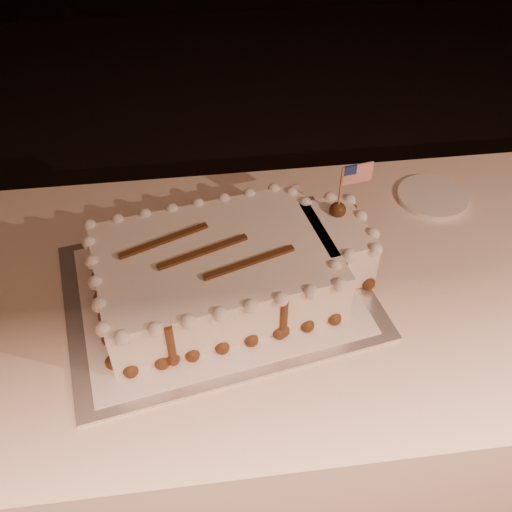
{
  "coord_description": "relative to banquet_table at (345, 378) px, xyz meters",
  "views": [
    {
      "loc": [
        -0.33,
        -0.19,
        1.62
      ],
      "look_at": [
        -0.23,
        0.6,
        0.84
      ],
      "focal_mm": 40.0,
      "sensor_mm": 36.0,
      "label": 1
    }
  ],
  "objects": [
    {
      "name": "side_plate",
      "position": [
        0.23,
        0.23,
        0.38
      ],
      "size": [
        0.17,
        0.17,
        0.01
      ],
      "primitive_type": "cylinder",
      "color": "white",
      "rests_on": "banquet_table"
    },
    {
      "name": "banquet_table",
      "position": [
        0.0,
        0.0,
        0.0
      ],
      "size": [
        2.4,
        0.8,
        0.75
      ],
      "primitive_type": "cube",
      "color": "#FFE0C5",
      "rests_on": "ground"
    },
    {
      "name": "sheet_cake",
      "position": [
        -0.28,
        0.0,
        0.44
      ],
      "size": [
        0.58,
        0.39,
        0.23
      ],
      "color": "white",
      "rests_on": "doily"
    },
    {
      "name": "doily",
      "position": [
        -0.31,
        -0.0,
        0.38
      ],
      "size": [
        0.6,
        0.5,
        0.0
      ],
      "primitive_type": "cube",
      "rotation": [
        0.0,
        0.0,
        0.18
      ],
      "color": "white",
      "rests_on": "cake_board"
    },
    {
      "name": "cake_board",
      "position": [
        -0.31,
        -0.0,
        0.38
      ],
      "size": [
        0.67,
        0.55,
        0.01
      ],
      "primitive_type": "cube",
      "rotation": [
        0.0,
        0.0,
        0.18
      ],
      "color": "silver",
      "rests_on": "banquet_table"
    }
  ]
}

